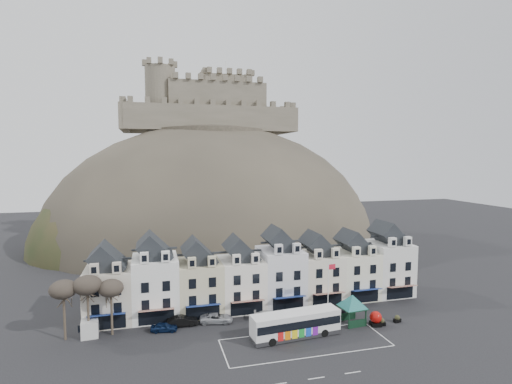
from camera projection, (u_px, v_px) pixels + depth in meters
ground at (294, 349)px, 51.24m from camera, size 300.00×300.00×0.00m
coach_bay_markings at (305, 343)px, 52.95m from camera, size 22.00×7.50×0.01m
townhouse_terrace at (262, 274)px, 66.17m from camera, size 54.40×9.35×11.80m
castle_hill at (217, 240)px, 117.90m from camera, size 100.00×76.00×68.00m
castle at (209, 105)px, 120.88m from camera, size 50.20×22.20×22.00m
tree_left_far at (63, 290)px, 53.28m from camera, size 3.61×3.61×8.24m
tree_left_mid at (87, 286)px, 54.02m from camera, size 3.78×3.78×8.64m
tree_left_near at (111, 289)px, 54.85m from camera, size 3.43×3.43×7.84m
bus at (296, 323)px, 54.54m from camera, size 12.72×4.01×3.53m
bus_shelter at (352, 301)px, 58.74m from camera, size 6.89×6.89×4.39m
red_buoy at (376, 318)px, 58.25m from camera, size 1.73×1.73×2.13m
flagpole at (329, 288)px, 59.77m from camera, size 1.28×0.26×8.88m
white_van at (90, 324)px, 55.99m from camera, size 2.64×5.24×2.31m
planter_west at (382, 322)px, 58.39m from camera, size 1.24×0.91×1.12m
planter_east at (397, 319)px, 59.48m from camera, size 1.18×0.78×1.11m
car_navy at (164, 327)px, 56.33m from camera, size 3.93×2.14×1.27m
car_black at (183, 321)px, 58.13m from camera, size 4.53×1.60×1.49m
car_silver at (216, 318)px, 59.37m from camera, size 5.19×3.22×1.36m
car_white at (270, 316)px, 60.22m from camera, size 5.15×3.02×1.40m
car_maroon at (302, 312)px, 61.55m from camera, size 4.52×2.62×1.45m
car_charcoal at (333, 309)px, 62.89m from camera, size 4.21×2.85×1.31m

